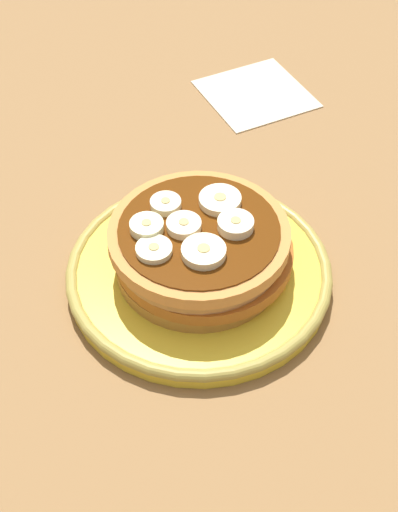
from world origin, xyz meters
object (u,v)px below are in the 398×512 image
object	(u,v)px
banana_slice_3	(147,227)
banana_slice_4	(166,204)
banana_slice_2	(220,201)
banana_slice_6	(236,225)
banana_slice_0	(184,226)
banana_slice_5	(158,254)
plate	(199,273)
pancake_stack	(201,248)
napkin	(256,93)
banana_slice_1	(204,252)

from	to	relation	value
banana_slice_3	banana_slice_4	distance (cm)	3.12
banana_slice_2	banana_slice_6	size ratio (longest dim) A/B	1.20
banana_slice_0	banana_slice_5	xyz separation A→B (cm)	(3.43, 1.27, -0.09)
banana_slice_3	banana_slice_6	xyz separation A→B (cm)	(-5.92, 4.06, 0.03)
banana_slice_2	plate	bearing A→B (deg)	24.20
pancake_stack	banana_slice_2	xyz separation A→B (cm)	(-3.08, -1.50, 2.60)
banana_slice_2	banana_slice_4	distance (cm)	4.57
napkin	banana_slice_1	bearing A→B (deg)	42.79
banana_slice_2	banana_slice_5	bearing A→B (deg)	14.39
plate	banana_slice_3	world-z (taller)	banana_slice_3
banana_slice_5	banana_slice_6	distance (cm)	6.93
plate	banana_slice_1	bearing A→B (deg)	60.93
banana_slice_1	banana_slice_2	xyz separation A→B (cm)	(-4.68, -4.03, -0.03)
banana_slice_2	banana_slice_6	xyz separation A→B (cm)	(0.81, 3.13, 0.09)
banana_slice_2	banana_slice_4	xyz separation A→B (cm)	(3.94, -2.31, 0.00)
banana_slice_1	banana_slice_4	xyz separation A→B (cm)	(-0.74, -6.34, -0.02)
banana_slice_2	banana_slice_3	size ratio (longest dim) A/B	1.28
pancake_stack	banana_slice_0	bearing A→B (deg)	-35.27
banana_slice_6	banana_slice_4	bearing A→B (deg)	-60.14
pancake_stack	napkin	xyz separation A→B (cm)	(-21.64, -18.99, -3.76)
banana_slice_1	banana_slice_2	size ratio (longest dim) A/B	1.00
banana_slice_1	banana_slice_5	xyz separation A→B (cm)	(2.96, -2.07, -0.09)
banana_slice_1	napkin	distance (cm)	32.32
banana_slice_3	banana_slice_4	bearing A→B (deg)	-153.74
banana_slice_4	banana_slice_5	distance (cm)	5.65
pancake_stack	banana_slice_5	world-z (taller)	banana_slice_5
pancake_stack	banana_slice_1	distance (cm)	3.99
pancake_stack	banana_slice_3	size ratio (longest dim) A/B	5.58
banana_slice_4	banana_slice_5	size ratio (longest dim) A/B	0.89
banana_slice_0	napkin	distance (cm)	29.84
plate	banana_slice_4	world-z (taller)	banana_slice_4
plate	banana_slice_4	distance (cm)	6.73
banana_slice_0	banana_slice_2	size ratio (longest dim) A/B	0.80
banana_slice_2	banana_slice_5	distance (cm)	7.89
pancake_stack	banana_slice_1	xyz separation A→B (cm)	(1.61, 2.53, 2.63)
banana_slice_2	banana_slice_4	size ratio (longest dim) A/B	1.37
banana_slice_2	banana_slice_5	xyz separation A→B (cm)	(7.64, 1.96, -0.06)
banana_slice_5	banana_slice_3	bearing A→B (deg)	-107.33
plate	banana_slice_0	distance (cm)	5.68
banana_slice_6	napkin	world-z (taller)	banana_slice_6
banana_slice_6	banana_slice_2	bearing A→B (deg)	-104.55
banana_slice_4	banana_slice_6	distance (cm)	6.28
banana_slice_2	banana_slice_3	bearing A→B (deg)	-7.85
plate	pancake_stack	size ratio (longest dim) A/B	1.48
banana_slice_0	banana_slice_3	distance (cm)	3.00
banana_slice_3	banana_slice_6	world-z (taller)	same
plate	banana_slice_0	size ratio (longest dim) A/B	8.00
banana_slice_3	banana_slice_5	distance (cm)	3.03
pancake_stack	banana_slice_3	world-z (taller)	banana_slice_3
banana_slice_1	banana_slice_2	world-z (taller)	same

